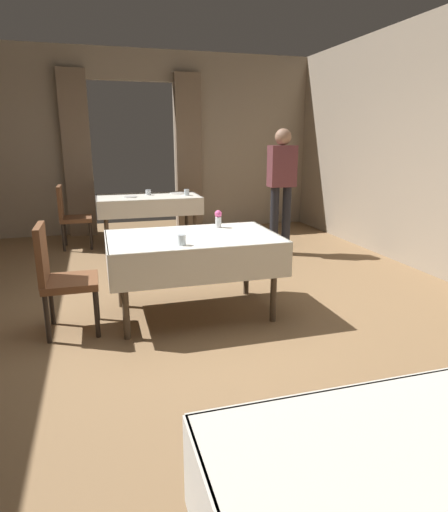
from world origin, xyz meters
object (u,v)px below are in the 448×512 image
Objects in this scene: dining_table_mid at (193,246)px; glass_far_b at (187,192)px; plate_far_c at (130,197)px; flower_vase_mid at (218,218)px; glass_far_a at (148,192)px; dining_table_far at (148,202)px; plate_far_d at (177,193)px; chair_mid_left at (59,274)px; glass_mid_b at (182,240)px; person_waiter_by_doorway at (282,181)px; chair_far_left at (70,214)px.

dining_table_mid is 16.51× the size of glass_far_b.
glass_far_b is 0.84m from plate_far_c.
glass_far_a is at bearing 97.65° from flower_vase_mid.
dining_table_mid is 8.94× the size of flower_vase_mid.
dining_table_far is at bearing 98.26° from flower_vase_mid.
glass_far_b reaches higher than plate_far_d.
dining_table_mid is 18.19× the size of glass_far_a.
flower_vase_mid is (1.46, 0.37, 0.33)m from chair_mid_left.
glass_far_a is 0.91× the size of glass_far_b.
chair_mid_left is 10.51× the size of glass_mid_b.
chair_mid_left is (-1.09, -2.98, -0.14)m from dining_table_far.
plate_far_d is at bearing 134.73° from person_waiter_by_doorway.
plate_far_c is (-0.29, -0.18, -0.03)m from glass_far_a.
glass_mid_b is 3.43m from plate_far_d.
glass_far_b is at bearing -68.19° from plate_far_d.
dining_table_mid is 17.19× the size of glass_mid_b.
chair_far_left is 4.76× the size of plate_far_c.
glass_far_a is at bearing 144.83° from person_waiter_by_doorway.
plate_far_c is 2.23m from person_waiter_by_doorway.
chair_far_left is 0.92m from plate_far_c.
plate_far_d is (0.74, 0.24, 0.00)m from plate_far_c.
glass_mid_b is at bearing -116.44° from dining_table_mid.
dining_table_mid is 0.39m from glass_mid_b.
glass_far_b is (0.56, -0.20, 0.01)m from glass_far_a.
plate_far_c is (-0.84, 0.02, -0.04)m from glass_far_b.
dining_table_far is at bearing 147.46° from person_waiter_by_doorway.
person_waiter_by_doorway is at bearing 34.15° from chair_mid_left.
flower_vase_mid reaches higher than dining_table_far.
glass_far_b is at bearing 85.57° from flower_vase_mid.
dining_table_far is 0.30m from plate_far_c.
flower_vase_mid is 2.73m from glass_far_a.
chair_mid_left is 1.05m from glass_mid_b.
plate_far_d is at bearing 80.35° from glass_mid_b.
dining_table_far is 3.17m from chair_mid_left.
plate_far_d is at bearing 2.37° from chair_far_left.
chair_far_left is 0.54× the size of person_waiter_by_doorway.
flower_vase_mid is 0.87× the size of plate_far_c.
flower_vase_mid is 2.52m from glass_far_b.
glass_mid_b is at bearing -99.65° from plate_far_d.
glass_far_a is (0.12, 3.33, -0.00)m from glass_mid_b.
dining_table_mid is 3.22m from chair_far_left.
flower_vase_mid is at bearing -82.35° from glass_far_a.
flower_vase_mid reaches higher than glass_mid_b.
glass_far_b is at bearing 138.80° from person_waiter_by_doorway.
dining_table_far is 0.89× the size of person_waiter_by_doorway.
flower_vase_mid is at bearing -91.93° from plate_far_d.
dining_table_far is at bearing -161.71° from plate_far_d.
chair_mid_left is 3.28m from glass_far_a.
chair_mid_left and chair_far_left have the same top height.
glass_far_a is 0.34m from plate_far_c.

